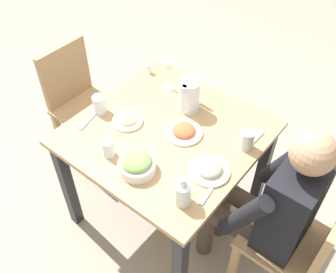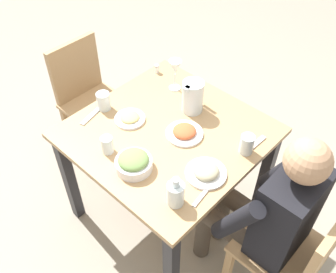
{
  "view_description": "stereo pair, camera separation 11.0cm",
  "coord_description": "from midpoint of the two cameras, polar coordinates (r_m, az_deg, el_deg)",
  "views": [
    {
      "loc": [
        -1.13,
        -0.92,
        2.18
      ],
      "look_at": [
        -0.04,
        -0.04,
        0.78
      ],
      "focal_mm": 40.49,
      "sensor_mm": 36.0,
      "label": 1
    },
    {
      "loc": [
        -1.06,
        -1.0,
        2.18
      ],
      "look_at": [
        -0.04,
        -0.04,
        0.78
      ],
      "focal_mm": 40.49,
      "sensor_mm": 36.0,
      "label": 2
    }
  ],
  "objects": [
    {
      "name": "plate_beans",
      "position": [
        1.83,
        4.57,
        -5.01
      ],
      "size": [
        0.2,
        0.2,
        0.05
      ],
      "color": "white",
      "rests_on": "dining_table"
    },
    {
      "name": "wine_glass",
      "position": [
        2.23,
        -1.25,
        10.14
      ],
      "size": [
        0.08,
        0.08,
        0.2
      ],
      "color": "silver",
      "rests_on": "dining_table"
    },
    {
      "name": "knife_near",
      "position": [
        1.77,
        4.58,
        -8.13
      ],
      "size": [
        0.19,
        0.04,
        0.01
      ],
      "primitive_type": "cube",
      "rotation": [
        0.0,
        0.0,
        0.13
      ],
      "color": "silver",
      "rests_on": "dining_table"
    },
    {
      "name": "plate_rice_curry",
      "position": [
        2.01,
        0.83,
        0.75
      ],
      "size": [
        0.2,
        0.2,
        0.05
      ],
      "color": "white",
      "rests_on": "dining_table"
    },
    {
      "name": "plate_fries",
      "position": [
        2.1,
        -7.6,
        2.41
      ],
      "size": [
        0.17,
        0.17,
        0.04
      ],
      "color": "white",
      "rests_on": "dining_table"
    },
    {
      "name": "fork_far",
      "position": [
        2.02,
        11.29,
        -0.54
      ],
      "size": [
        0.17,
        0.03,
        0.01
      ],
      "primitive_type": "cube",
      "rotation": [
        0.0,
        0.0,
        -0.04
      ],
      "color": "silver",
      "rests_on": "dining_table"
    },
    {
      "name": "diner_near",
      "position": [
        1.92,
        13.65,
        -9.93
      ],
      "size": [
        0.48,
        0.53,
        1.17
      ],
      "color": "black",
      "rests_on": "ground_plane"
    },
    {
      "name": "salt_shaker",
      "position": [
        2.43,
        -4.14,
        10.03
      ],
      "size": [
        0.03,
        0.03,
        0.05
      ],
      "color": "white",
      "rests_on": "dining_table"
    },
    {
      "name": "dining_table",
      "position": [
        2.12,
        -1.65,
        -1.5
      ],
      "size": [
        0.96,
        0.96,
        0.76
      ],
      "color": "tan",
      "rests_on": "ground_plane"
    },
    {
      "name": "water_pitcher",
      "position": [
        2.11,
        1.73,
        6.18
      ],
      "size": [
        0.16,
        0.12,
        0.19
      ],
      "color": "silver",
      "rests_on": "dining_table"
    },
    {
      "name": "salad_bowl",
      "position": [
        1.83,
        -6.44,
        -4.23
      ],
      "size": [
        0.18,
        0.18,
        0.09
      ],
      "color": "white",
      "rests_on": "dining_table"
    },
    {
      "name": "chair_near",
      "position": [
        2.02,
        18.11,
        -15.08
      ],
      "size": [
        0.4,
        0.4,
        0.88
      ],
      "color": "tan",
      "rests_on": "ground_plane"
    },
    {
      "name": "water_glass_far_right",
      "position": [
        1.94,
        10.23,
        -0.53
      ],
      "size": [
        0.07,
        0.07,
        0.11
      ],
      "primitive_type": "cylinder",
      "color": "silver",
      "rests_on": "dining_table"
    },
    {
      "name": "water_glass_near_right",
      "position": [
        2.16,
        -11.71,
        4.7
      ],
      "size": [
        0.08,
        0.08,
        0.11
      ],
      "primitive_type": "cylinder",
      "color": "silver",
      "rests_on": "dining_table"
    },
    {
      "name": "fork_near",
      "position": [
        2.15,
        -13.35,
        2.44
      ],
      "size": [
        0.17,
        0.06,
        0.01
      ],
      "primitive_type": "cube",
      "rotation": [
        0.0,
        0.0,
        0.23
      ],
      "color": "silver",
      "rests_on": "dining_table"
    },
    {
      "name": "water_glass_center",
      "position": [
        1.91,
        -10.62,
        -1.8
      ],
      "size": [
        0.06,
        0.06,
        0.09
      ],
      "primitive_type": "cylinder",
      "color": "silver",
      "rests_on": "dining_table"
    },
    {
      "name": "chair_far",
      "position": [
        2.73,
        -14.36,
        5.46
      ],
      "size": [
        0.4,
        0.4,
        0.88
      ],
      "color": "tan",
      "rests_on": "ground_plane"
    },
    {
      "name": "oil_carafe",
      "position": [
        1.69,
        0.33,
        -8.68
      ],
      "size": [
        0.08,
        0.08,
        0.16
      ],
      "color": "silver",
      "rests_on": "dining_table"
    },
    {
      "name": "ground_plane",
      "position": [
        2.62,
        -1.36,
        -11.12
      ],
      "size": [
        8.0,
        8.0,
        0.0
      ],
      "primitive_type": "plane",
      "color": "gray"
    }
  ]
}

